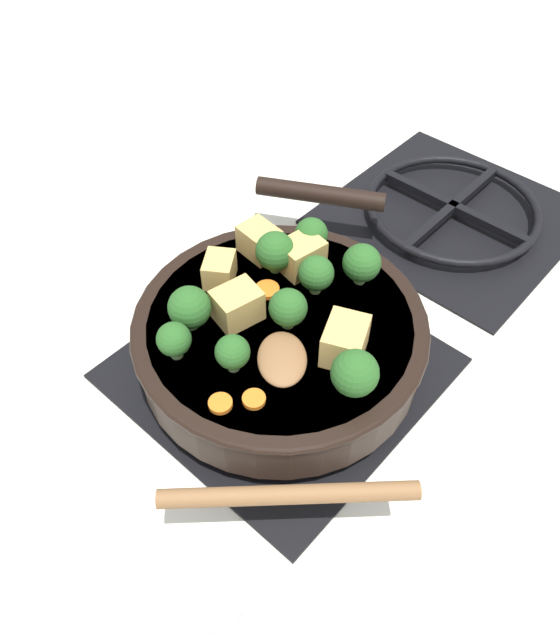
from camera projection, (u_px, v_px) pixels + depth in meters
The scene contains 23 objects.
ground_plane at pixel (280, 369), 0.70m from camera, with size 2.40×2.40×0.00m, color silver.
front_burner_grate at pixel (280, 363), 0.69m from camera, with size 0.31×0.31×0.03m.
rear_burner_grate at pixel (452, 211), 0.87m from camera, with size 0.31×0.31×0.03m.
skillet_pan at pixel (280, 334), 0.66m from camera, with size 0.35×0.41×0.06m.
wooden_spoon at pixel (285, 427), 0.55m from camera, with size 0.22×0.22×0.02m.
tofu_cube_center_large at pixel (237, 305), 0.63m from camera, with size 0.05×0.04×0.04m, color tan.
tofu_cube_near_handle at pixel (301, 255), 0.68m from camera, with size 0.05×0.04×0.04m, color tan.
tofu_cube_east_chunk at pixel (345, 341), 0.60m from camera, with size 0.05×0.04×0.04m, color tan.
tofu_cube_west_chunk at pixel (218, 271), 0.67m from camera, with size 0.04×0.03×0.03m, color tan.
tofu_cube_back_piece at pixel (259, 241), 0.70m from camera, with size 0.04×0.03×0.03m, color tan.
broccoli_floret_near_spoon at pixel (275, 251), 0.67m from camera, with size 0.04×0.04×0.05m.
broccoli_floret_center_top at pixel (190, 308), 0.61m from camera, with size 0.04×0.04×0.05m.
broccoli_floret_east_rim at pixel (291, 305), 0.62m from camera, with size 0.04×0.04×0.05m.
broccoli_floret_west_rim at pixel (233, 352), 0.58m from camera, with size 0.03×0.03×0.04m.
broccoli_floret_north_edge at pixel (311, 235), 0.69m from camera, with size 0.04×0.04×0.04m.
broccoli_floret_south_cluster at pixel (319, 275), 0.65m from camera, with size 0.04×0.04×0.05m.
broccoli_floret_mid_floret at pixel (362, 263), 0.66m from camera, with size 0.04×0.04×0.05m.
broccoli_floret_small_inner at pixel (355, 373), 0.56m from camera, with size 0.04×0.04×0.05m.
broccoli_floret_tall_stem at pixel (174, 340), 0.59m from camera, with size 0.03×0.03×0.04m.
carrot_slice_orange_thin at pixel (254, 399), 0.57m from camera, with size 0.02×0.02×0.01m, color orange.
carrot_slice_near_center at pixel (267, 290), 0.67m from camera, with size 0.03×0.03×0.01m, color orange.
carrot_slice_edge_slice at pixel (220, 404), 0.57m from camera, with size 0.02×0.02×0.01m, color orange.
salt_shaker at pixel (223, 623), 0.49m from camera, with size 0.04×0.04×0.09m.
Camera 1 is at (0.28, -0.32, 0.56)m, focal length 35.00 mm.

